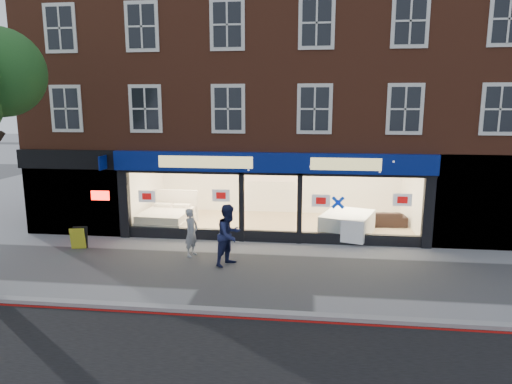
% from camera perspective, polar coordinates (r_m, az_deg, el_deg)
% --- Properties ---
extents(ground, '(120.00, 120.00, 0.00)m').
position_cam_1_polar(ground, '(13.95, 0.65, -9.91)').
color(ground, gray).
rests_on(ground, ground).
extents(kerb_line, '(60.00, 0.10, 0.01)m').
position_cam_1_polar(kerb_line, '(11.13, -1.15, -15.52)').
color(kerb_line, '#8C0A07').
rests_on(kerb_line, ground).
extents(kerb_stone, '(60.00, 0.25, 0.12)m').
position_cam_1_polar(kerb_stone, '(11.28, -1.01, -14.82)').
color(kerb_stone, gray).
rests_on(kerb_stone, ground).
extents(showroom_floor, '(11.00, 4.50, 0.10)m').
position_cam_1_polar(showroom_floor, '(18.92, 2.39, -4.14)').
color(showroom_floor, tan).
rests_on(showroom_floor, ground).
extents(building, '(19.00, 8.26, 10.30)m').
position_cam_1_polar(building, '(20.03, 2.89, 15.80)').
color(building, brown).
rests_on(building, ground).
extents(display_bed, '(2.02, 2.40, 1.32)m').
position_cam_1_polar(display_bed, '(18.77, -11.04, -3.15)').
color(display_bed, white).
rests_on(display_bed, showroom_floor).
extents(bedside_table, '(0.54, 0.54, 0.55)m').
position_cam_1_polar(bedside_table, '(20.15, -12.17, -2.49)').
color(bedside_table, brown).
rests_on(bedside_table, showroom_floor).
extents(mattress_stack, '(2.26, 2.54, 0.83)m').
position_cam_1_polar(mattress_stack, '(17.60, 11.34, -3.93)').
color(mattress_stack, white).
rests_on(mattress_stack, showroom_floor).
extents(sofa, '(2.11, 0.97, 0.60)m').
position_cam_1_polar(sofa, '(19.24, 15.25, -3.19)').
color(sofa, black).
rests_on(sofa, showroom_floor).
extents(a_board, '(0.56, 0.42, 0.77)m').
position_cam_1_polar(a_board, '(17.09, -21.25, -5.37)').
color(a_board, gold).
rests_on(a_board, ground).
extents(pedestrian_grey, '(0.55, 0.67, 1.60)m').
position_cam_1_polar(pedestrian_grey, '(15.26, -8.08, -5.01)').
color(pedestrian_grey, '#9B9DA2').
rests_on(pedestrian_grey, ground).
extents(pedestrian_blue, '(1.12, 1.19, 1.94)m').
position_cam_1_polar(pedestrian_blue, '(14.24, -3.38, -5.37)').
color(pedestrian_blue, '#181E44').
rests_on(pedestrian_blue, ground).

